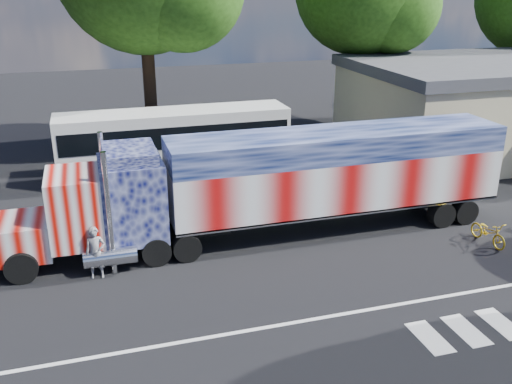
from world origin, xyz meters
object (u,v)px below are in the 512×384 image
object	(u,v)px
woman	(96,253)
bicycle	(488,232)
coach_bus	(175,142)
semi_truck	(276,182)

from	to	relation	value
woman	bicycle	size ratio (longest dim) A/B	1.02
coach_bus	woman	distance (m)	10.86
coach_bus	semi_truck	bearing A→B (deg)	-73.33
coach_bus	bicycle	bearing A→B (deg)	-48.77
woman	bicycle	xyz separation A→B (m)	(14.39, -1.57, -0.45)
semi_truck	coach_bus	xyz separation A→B (m)	(-2.55, 8.50, -0.50)
semi_truck	woman	xyz separation A→B (m)	(-6.84, -1.44, -1.32)
semi_truck	woman	size ratio (longest dim) A/B	11.06
woman	semi_truck	bearing A→B (deg)	17.20
coach_bus	woman	xyz separation A→B (m)	(-4.30, -9.94, -0.82)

